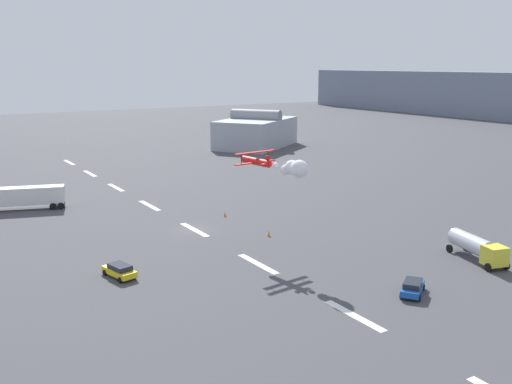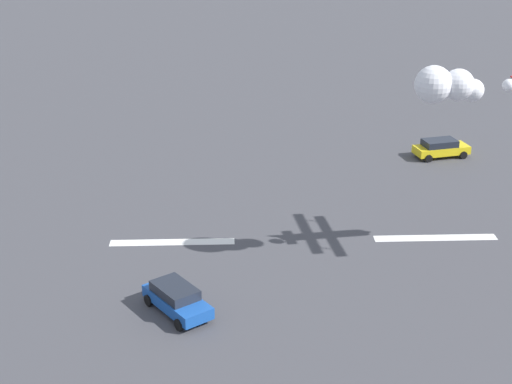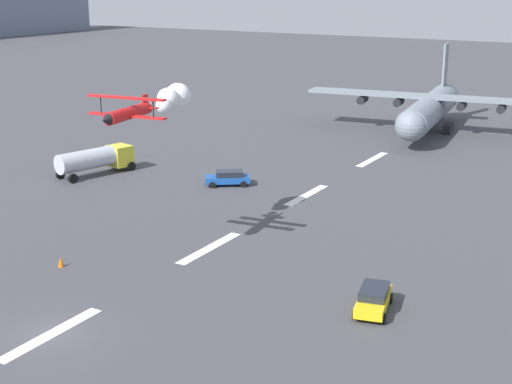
# 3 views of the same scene
# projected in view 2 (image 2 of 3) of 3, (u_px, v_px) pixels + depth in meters

# --- Properties ---
(runway_stripe_5) EXTENTS (8.00, 0.90, 0.01)m
(runway_stripe_5) POSITION_uv_depth(u_px,v_px,m) (435.00, 238.00, 50.02)
(runway_stripe_5) COLOR white
(runway_stripe_5) RESTS_ON ground
(runway_stripe_6) EXTENTS (8.00, 0.90, 0.01)m
(runway_stripe_6) POSITION_uv_depth(u_px,v_px,m) (172.00, 242.00, 49.43)
(runway_stripe_6) COLOR white
(runway_stripe_6) RESTS_ON ground
(stunt_biplane_red) EXTENTS (11.83, 6.14, 2.11)m
(stunt_biplane_red) POSITION_uv_depth(u_px,v_px,m) (478.00, 83.00, 42.15)
(stunt_biplane_red) COLOR red
(followme_car_yellow) EXTENTS (4.82, 2.82, 1.52)m
(followme_car_yellow) POSITION_uv_depth(u_px,v_px,m) (441.00, 148.00, 64.04)
(followme_car_yellow) COLOR yellow
(followme_car_yellow) RESTS_ON ground
(airport_staff_sedan) EXTENTS (4.04, 4.68, 1.52)m
(airport_staff_sedan) POSITION_uv_depth(u_px,v_px,m) (177.00, 298.00, 41.30)
(airport_staff_sedan) COLOR #194CA5
(airport_staff_sedan) RESTS_ON ground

